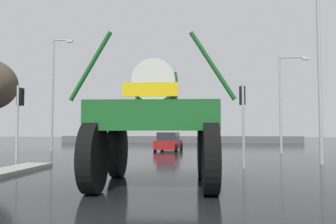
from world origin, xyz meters
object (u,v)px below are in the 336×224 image
object	(u,v)px
sedan_ahead	(169,142)
traffic_signal_near_left	(19,107)
streetlight_far_left	(54,89)
traffic_signal_near_right	(243,107)
streetlight_far_right	(283,98)
oversize_sprayer	(157,122)
streetlight_near_right	(322,68)

from	to	relation	value
sedan_ahead	traffic_signal_near_left	distance (m)	14.00
sedan_ahead	streetlight_far_left	distance (m)	10.38
traffic_signal_near_right	traffic_signal_near_left	bearing A→B (deg)	-180.00
sedan_ahead	traffic_signal_near_left	bearing A→B (deg)	159.78
traffic_signal_near_left	streetlight_far_right	xyz separation A→B (m)	(14.90, 9.89, 1.32)
traffic_signal_near_left	traffic_signal_near_right	distance (m)	10.54
oversize_sprayer	streetlight_near_right	world-z (taller)	streetlight_near_right
oversize_sprayer	traffic_signal_near_left	world-z (taller)	oversize_sprayer
sedan_ahead	oversize_sprayer	bearing A→B (deg)	-170.37
oversize_sprayer	traffic_signal_near_right	size ratio (longest dim) A/B	1.38
traffic_signal_near_right	streetlight_far_left	size ratio (longest dim) A/B	0.41
streetlight_far_right	oversize_sprayer	bearing A→B (deg)	-117.71
sedan_ahead	streetlight_near_right	bearing A→B (deg)	-134.21
streetlight_far_left	streetlight_far_right	bearing A→B (deg)	-3.12
traffic_signal_near_left	streetlight_far_right	world-z (taller)	streetlight_far_right
oversize_sprayer	streetlight_far_right	world-z (taller)	streetlight_far_right
streetlight_near_right	streetlight_far_right	xyz separation A→B (m)	(0.10, 7.95, -0.71)
traffic_signal_near_left	traffic_signal_near_right	xyz separation A→B (m)	(10.54, 0.00, -0.02)
traffic_signal_near_left	streetlight_near_right	distance (m)	15.06
oversize_sprayer	traffic_signal_near_right	distance (m)	5.91
oversize_sprayer	traffic_signal_near_right	bearing A→B (deg)	-36.56
sedan_ahead	streetlight_far_left	size ratio (longest dim) A/B	0.46
streetlight_far_left	streetlight_far_right	distance (m)	18.08
traffic_signal_near_right	streetlight_far_left	xyz separation A→B (m)	(-13.66, 10.87, 2.29)
traffic_signal_near_right	streetlight_far_left	world-z (taller)	streetlight_far_left
sedan_ahead	traffic_signal_near_right	distance (m)	13.30
sedan_ahead	streetlight_far_right	size ratio (longest dim) A/B	0.59
oversize_sprayer	streetlight_near_right	xyz separation A→B (m)	(7.61, 6.74, 2.87)
traffic_signal_near_left	traffic_signal_near_right	size ratio (longest dim) A/B	1.01
oversize_sprayer	sedan_ahead	world-z (taller)	oversize_sprayer
streetlight_far_left	traffic_signal_near_right	bearing A→B (deg)	-38.50
traffic_signal_near_right	streetlight_far_right	size ratio (longest dim) A/B	0.52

